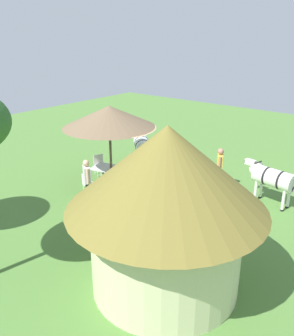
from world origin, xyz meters
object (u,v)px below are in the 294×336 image
(standing_watcher, at_px, (220,165))
(zebra_by_umbrella, at_px, (142,145))
(patio_dining_table, at_px, (111,170))
(zebra_nearest_camera, at_px, (272,178))
(guest_beside_umbrella, at_px, (87,178))
(patio_chair_near_lawn, at_px, (143,173))
(patio_chair_east_end, at_px, (99,163))
(thatched_hut, at_px, (166,201))
(guest_behind_table, at_px, (158,164))
(striped_lounge_chair, at_px, (147,196))
(shade_umbrella, at_px, (109,117))
(patio_chair_near_hut, at_px, (89,183))

(standing_watcher, xyz_separation_m, zebra_by_umbrella, (4.30, -0.37, -0.09))
(patio_dining_table, xyz_separation_m, zebra_nearest_camera, (-5.83, -2.43, 0.36))
(guest_beside_umbrella, bearing_deg, patio_chair_near_lawn, -68.42)
(patio_chair_east_end, bearing_deg, thatched_hut, 79.96)
(guest_behind_table, bearing_deg, patio_chair_east_end, -106.77)
(patio_chair_east_end, relative_size, striped_lounge_chair, 0.96)
(patio_chair_near_lawn, bearing_deg, guest_behind_table, -93.40)
(patio_chair_east_end, distance_m, striped_lounge_chair, 3.52)
(standing_watcher, xyz_separation_m, striped_lounge_chair, (1.55, 2.70, -0.80))
(guest_beside_umbrella, height_order, zebra_by_umbrella, guest_beside_umbrella)
(thatched_hut, distance_m, shade_umbrella, 6.71)
(striped_lounge_chair, xyz_separation_m, zebra_by_umbrella, (2.75, -3.07, 0.71))
(standing_watcher, bearing_deg, patio_chair_near_hut, 109.15)
(patio_chair_near_hut, distance_m, guest_behind_table, 2.91)
(shade_umbrella, bearing_deg, patio_chair_near_hut, 92.82)
(striped_lounge_chair, bearing_deg, guest_behind_table, 5.92)
(standing_watcher, bearing_deg, patio_chair_east_end, 84.37)
(thatched_hut, height_order, guest_beside_umbrella, thatched_hut)
(patio_chair_near_hut, bearing_deg, guest_beside_umbrella, -47.65)
(patio_chair_near_lawn, distance_m, standing_watcher, 3.12)
(guest_behind_table, distance_m, zebra_by_umbrella, 2.67)
(patio_dining_table, distance_m, guest_beside_umbrella, 1.93)
(striped_lounge_chair, bearing_deg, patio_chair_near_hut, 98.31)
(zebra_by_umbrella, bearing_deg, thatched_hut, -92.20)
(patio_chair_near_hut, height_order, guest_behind_table, guest_behind_table)
(patio_chair_near_lawn, bearing_deg, shade_umbrella, 90.00)
(patio_chair_east_end, xyz_separation_m, guest_beside_umbrella, (-1.79, 2.32, 0.51))
(shade_umbrella, bearing_deg, thatched_hut, 145.83)
(patio_chair_east_end, xyz_separation_m, guest_behind_table, (-2.78, -0.62, 0.45))
(shade_umbrella, bearing_deg, guest_behind_table, -143.94)
(patio_chair_near_lawn, relative_size, zebra_nearest_camera, 0.42)
(thatched_hut, xyz_separation_m, shade_umbrella, (5.54, -3.76, 0.54))
(thatched_hut, height_order, patio_chair_near_lawn, thatched_hut)
(patio_dining_table, distance_m, patio_chair_near_lawn, 1.34)
(patio_chair_east_end, bearing_deg, guest_beside_umbrella, 59.76)
(striped_lounge_chair, relative_size, zebra_by_umbrella, 0.52)
(guest_behind_table, bearing_deg, shade_umbrella, -83.33)
(patio_chair_near_hut, relative_size, standing_watcher, 0.51)
(thatched_hut, relative_size, zebra_by_umbrella, 2.60)
(zebra_nearest_camera, bearing_deg, guest_beside_umbrella, 138.26)
(patio_chair_near_hut, xyz_separation_m, striped_lounge_chair, (-2.10, -0.99, -0.27))
(shade_umbrella, distance_m, guest_behind_table, 2.72)
(shade_umbrella, height_order, striped_lounge_chair, shade_umbrella)
(shade_umbrella, distance_m, zebra_nearest_camera, 6.59)
(thatched_hut, bearing_deg, guest_behind_table, -50.76)
(patio_chair_near_hut, xyz_separation_m, zebra_by_umbrella, (0.65, -4.06, 0.44))
(thatched_hut, bearing_deg, patio_dining_table, -34.17)
(zebra_by_umbrella, bearing_deg, patio_chair_east_end, -151.87)
(patio_chair_east_end, distance_m, guest_beside_umbrella, 2.97)
(patio_chair_near_lawn, relative_size, standing_watcher, 0.51)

